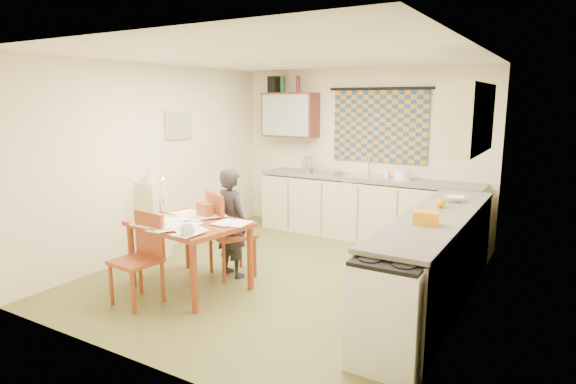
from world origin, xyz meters
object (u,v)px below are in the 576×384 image
Objects in this scene: person at (232,223)px; dining_table at (190,255)px; counter_right at (435,260)px; shelf_stand at (154,219)px; counter_back at (365,208)px; stove at (390,312)px; chair_far at (231,250)px.

dining_table is at bearing 89.70° from person.
counter_right is 3.56m from shelf_stand.
dining_table is 1.30× the size of shelf_stand.
counter_back is 2.96m from dining_table.
shelf_stand reaches higher than stove.
shelf_stand is at bearing 162.10° from dining_table.
shelf_stand is (-2.06, -2.23, 0.05)m from counter_back.
counter_back reaches higher than dining_table.
chair_far is (-2.24, -0.42, -0.14)m from counter_right.
dining_table is 1.30× the size of chair_far.
counter_back is at bearing 128.54° from counter_right.
stove is at bearing -173.68° from chair_far.
counter_back is 3.04m from shelf_stand.
stove is at bearing 172.56° from person.
counter_right is at bearing 31.01° from dining_table.
dining_table is 0.62m from person.
person reaches higher than dining_table.
stove is 0.87× the size of shelf_stand.
dining_table is at bearing 104.45° from chair_far.
counter_back is 3.30× the size of shelf_stand.
dining_table is 1.02× the size of person.
dining_table is at bearing 170.56° from stove.
counter_right reaches higher than dining_table.
dining_table is at bearing -26.92° from shelf_stand.
counter_right is 2.29m from chair_far.
counter_back is 2.40m from person.
counter_back is at bearing -92.79° from person.
counter_right is 2.95× the size of shelf_stand.
stove is at bearing -0.42° from dining_table.
chair_far is 1.00× the size of shelf_stand.
shelf_stand is (-1.31, 0.04, -0.14)m from person.
counter_back is at bearing 114.70° from stove.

